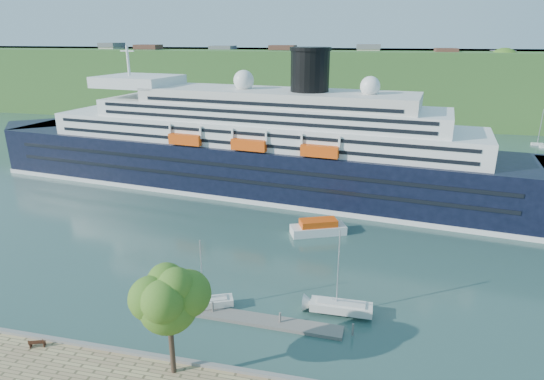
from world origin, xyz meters
The scene contains 10 objects.
ground centered at (0.00, 0.00, 0.00)m, with size 400.00×400.00×0.00m, color #284842.
far_hillside centered at (0.00, 145.00, 12.00)m, with size 400.00×50.00×24.00m, color #335C24.
quay_coping centered at (0.00, -0.20, 1.15)m, with size 220.00×0.50×0.30m, color slate.
cruise_ship centered at (-9.86, 51.84, 13.61)m, with size 121.22×17.65×27.22m, color black, non-canonical shape.
park_bench centered at (-14.83, -1.32, 1.48)m, with size 1.50×0.61×0.96m, color #4F2716, non-canonical shape.
promenade_tree centered at (-0.80, -1.50, 6.59)m, with size 6.75×6.75×11.17m, color #355F19, non-canonical shape.
floating_pontoon centered at (4.68, 8.68, 0.19)m, with size 17.08×2.09×0.38m, color gray, non-canonical shape.
sailboat_white_near centered at (-1.94, 9.67, 4.06)m, with size 6.29×1.75×8.12m, color silver, non-canonical shape.
sailboat_white_far centered at (12.65, 11.95, 4.80)m, with size 7.43×2.06×9.60m, color silver, non-canonical shape.
tender_launch centered at (7.34, 32.78, 1.17)m, with size 8.49×2.90×2.35m, color #E3490D, non-canonical shape.
Camera 1 is at (15.06, -31.30, 29.01)m, focal length 30.00 mm.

